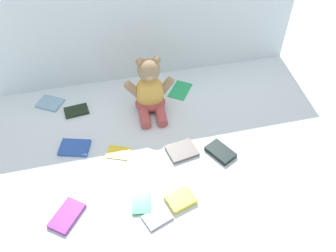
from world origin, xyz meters
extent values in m
plane|color=silver|center=(0.00, 0.00, 0.00)|extent=(3.20, 3.20, 0.00)
cube|color=silver|center=(0.00, 0.41, 0.28)|extent=(1.53, 0.03, 0.56)
ellipsoid|color=#E5B24C|center=(-0.04, 0.14, 0.09)|extent=(0.14, 0.12, 0.18)
ellipsoid|color=#B24C4C|center=(-0.04, 0.14, 0.03)|extent=(0.15, 0.13, 0.06)
sphere|color=#9E7F5B|center=(-0.04, 0.14, 0.22)|extent=(0.11, 0.11, 0.10)
ellipsoid|color=tan|center=(-0.04, 0.10, 0.22)|extent=(0.04, 0.03, 0.03)
sphere|color=#9E7F5B|center=(-0.08, 0.15, 0.26)|extent=(0.04, 0.04, 0.04)
sphere|color=#9E7F5B|center=(-0.01, 0.15, 0.26)|extent=(0.04, 0.04, 0.04)
cylinder|color=#9E7F5B|center=(-0.12, 0.14, 0.12)|extent=(0.09, 0.04, 0.10)
cylinder|color=#9E7F5B|center=(0.03, 0.13, 0.12)|extent=(0.09, 0.04, 0.10)
cylinder|color=#B24C4C|center=(-0.09, 0.05, 0.02)|extent=(0.05, 0.10, 0.05)
cylinder|color=#B24C4C|center=(-0.01, 0.04, 0.02)|extent=(0.05, 0.10, 0.05)
cube|color=#23A55A|center=(0.13, 0.23, 0.00)|extent=(0.15, 0.16, 0.01)
cube|color=black|center=(-0.39, 0.19, 0.01)|extent=(0.12, 0.09, 0.01)
cube|color=yellow|center=(-0.04, -0.40, 0.01)|extent=(0.12, 0.11, 0.02)
cube|color=#605A55|center=(0.03, -0.17, 0.01)|extent=(0.14, 0.12, 0.01)
cube|color=#978C98|center=(-0.14, -0.45, 0.01)|extent=(0.12, 0.10, 0.01)
cube|color=yellow|center=(-0.23, -0.11, 0.00)|extent=(0.11, 0.10, 0.01)
cube|color=purple|center=(-0.45, -0.37, 0.01)|extent=(0.14, 0.15, 0.01)
cube|color=#84AECB|center=(-0.51, 0.28, 0.01)|extent=(0.14, 0.14, 0.01)
cube|color=black|center=(0.19, -0.22, 0.01)|extent=(0.12, 0.14, 0.02)
cube|color=#2850A6|center=(-0.41, -0.04, 0.01)|extent=(0.15, 0.12, 0.01)
cube|color=#29A75B|center=(-0.18, -0.37, 0.01)|extent=(0.09, 0.13, 0.01)
camera|label=1|loc=(-0.25, -1.10, 1.14)|focal=37.52mm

